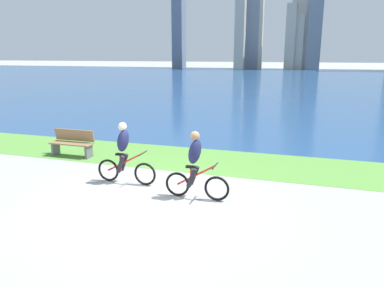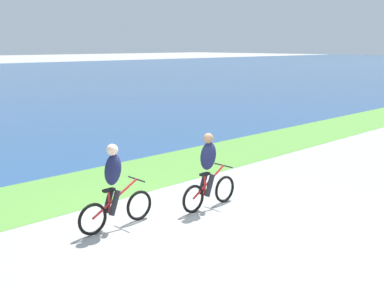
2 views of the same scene
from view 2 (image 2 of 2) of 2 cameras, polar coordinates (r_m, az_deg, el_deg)
ground_plane at (r=9.34m, az=-1.16°, el=-9.80°), size 300.00×300.00×0.00m
grass_strip_bayside at (r=12.02m, az=-12.77°, el=-5.06°), size 120.00×2.81×0.01m
cyclist_lead at (r=10.04m, az=2.01°, el=-3.26°), size 1.59×0.52×1.65m
cyclist_trailing at (r=9.06m, az=-9.43°, el=-5.10°), size 1.70×0.52×1.65m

